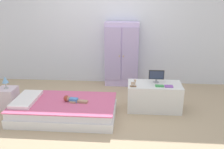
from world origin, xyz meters
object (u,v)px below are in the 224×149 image
at_px(book_purple, 169,86).
at_px(tv_stand, 154,97).
at_px(rocking_horse_toy, 134,83).
at_px(wardrobe, 122,54).
at_px(doll, 71,99).
at_px(tv_monitor, 156,75).
at_px(book_green, 160,86).
at_px(bed, 64,109).
at_px(table_lamp, 5,80).
at_px(nightstand, 8,98).

bearing_deg(book_purple, tv_stand, 154.40).
relative_size(rocking_horse_toy, book_purple, 0.97).
bearing_deg(rocking_horse_toy, wardrobe, 101.04).
xyz_separation_m(doll, book_purple, (1.55, 0.27, 0.16)).
distance_m(tv_monitor, book_green, 0.22).
bearing_deg(book_green, tv_stand, 122.89).
bearing_deg(doll, bed, -170.29).
height_order(wardrobe, tv_stand, wardrobe).
distance_m(tv_stand, book_green, 0.26).
bearing_deg(table_lamp, doll, -11.62).
height_order(bed, tv_monitor, tv_monitor).
relative_size(rocking_horse_toy, book_green, 0.93).
bearing_deg(rocking_horse_toy, table_lamp, 179.80).
bearing_deg(tv_monitor, doll, -161.51).
bearing_deg(wardrobe, rocking_horse_toy, -78.96).
bearing_deg(table_lamp, nightstand, 172.87).
bearing_deg(tv_monitor, table_lamp, -175.13).
bearing_deg(tv_monitor, tv_stand, -109.15).
bearing_deg(doll, rocking_horse_toy, 13.29).
bearing_deg(rocking_horse_toy, tv_stand, 22.45).
distance_m(wardrobe, tv_monitor, 1.21).
bearing_deg(nightstand, table_lamp, -7.13).
bearing_deg(table_lamp, rocking_horse_toy, -0.20).
xyz_separation_m(wardrobe, rocking_horse_toy, (0.25, -1.26, -0.16)).
xyz_separation_m(doll, table_lamp, (-1.16, 0.24, 0.20)).
bearing_deg(doll, book_green, 11.08).
relative_size(nightstand, tv_stand, 0.40).
distance_m(bed, tv_stand, 1.50).
bearing_deg(tv_stand, doll, -164.21).
xyz_separation_m(bed, table_lamp, (-1.05, 0.26, 0.37)).
bearing_deg(wardrobe, doll, -116.33).
relative_size(bed, book_green, 11.83).
distance_m(tv_stand, tv_monitor, 0.36).
bearing_deg(book_green, table_lamp, -179.23).
relative_size(nightstand, table_lamp, 1.68).
xyz_separation_m(tv_monitor, book_purple, (0.19, -0.18, -0.12)).
bearing_deg(doll, tv_monitor, 18.49).
distance_m(tv_stand, rocking_horse_toy, 0.48).
height_order(bed, book_green, book_green).
xyz_separation_m(doll, nightstand, (-1.16, 0.24, -0.12)).
height_order(bed, rocking_horse_toy, rocking_horse_toy).
height_order(bed, nightstand, nightstand).
relative_size(doll, tv_stand, 0.44).
bearing_deg(book_green, tv_monitor, 102.32).
height_order(tv_monitor, book_green, tv_monitor).
xyz_separation_m(wardrobe, tv_monitor, (0.62, -1.03, -0.09)).
distance_m(wardrobe, tv_stand, 1.34).
relative_size(tv_monitor, book_purple, 1.94).
height_order(table_lamp, tv_stand, table_lamp).
bearing_deg(nightstand, tv_monitor, 4.87).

